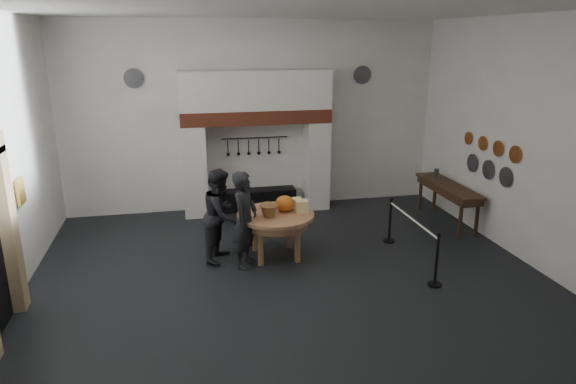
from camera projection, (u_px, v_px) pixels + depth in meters
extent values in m
cube|color=black|center=(288.00, 274.00, 9.24)|extent=(9.00, 8.00, 0.02)
cube|color=silver|center=(289.00, 9.00, 7.93)|extent=(9.00, 8.00, 0.02)
cube|color=white|center=(254.00, 117.00, 12.33)|extent=(9.00, 0.02, 4.50)
cube|color=white|center=(377.00, 241.00, 4.84)|extent=(9.00, 0.02, 4.50)
cube|color=white|center=(526.00, 141.00, 9.48)|extent=(0.02, 8.00, 4.50)
cube|color=silver|center=(195.00, 171.00, 12.05)|extent=(0.55, 0.70, 2.15)
cube|color=silver|center=(316.00, 165.00, 12.64)|extent=(0.55, 0.70, 2.15)
cube|color=#9E442B|center=(256.00, 116.00, 11.98)|extent=(3.50, 0.72, 0.32)
cube|color=silver|center=(255.00, 90.00, 11.80)|extent=(3.50, 0.70, 0.90)
cube|color=black|center=(257.00, 199.00, 12.65)|extent=(1.90, 0.45, 0.50)
cylinder|color=black|center=(255.00, 138.00, 12.40)|extent=(1.60, 0.02, 0.02)
cube|color=tan|center=(8.00, 231.00, 7.70)|extent=(0.22, 0.30, 2.60)
cube|color=gold|center=(20.00, 191.00, 8.63)|extent=(0.05, 0.34, 0.44)
cylinder|color=tan|center=(276.00, 215.00, 9.75)|extent=(1.74, 1.74, 0.07)
ellipsoid|color=orange|center=(285.00, 204.00, 9.83)|extent=(0.36, 0.36, 0.31)
cube|color=#F1D890|center=(302.00, 207.00, 9.76)|extent=(0.22, 0.22, 0.24)
cube|color=#FBF896|center=(297.00, 203.00, 10.04)|extent=(0.18, 0.18, 0.20)
cone|color=olive|center=(269.00, 211.00, 9.54)|extent=(0.38, 0.38, 0.22)
ellipsoid|color=#A5643A|center=(267.00, 205.00, 10.03)|extent=(0.31, 0.18, 0.13)
imported|color=black|center=(245.00, 220.00, 9.34)|extent=(0.70, 0.79, 1.81)
imported|color=black|center=(221.00, 215.00, 9.64)|extent=(0.97, 1.07, 1.77)
cube|color=#3C2315|center=(448.00, 186.00, 11.57)|extent=(0.55, 2.20, 0.06)
cylinder|color=#515055|center=(436.00, 173.00, 12.09)|extent=(0.12, 0.12, 0.22)
cylinder|color=#C6662D|center=(515.00, 154.00, 9.75)|extent=(0.03, 0.34, 0.34)
cylinder|color=#C6662D|center=(498.00, 149.00, 10.26)|extent=(0.03, 0.32, 0.32)
cylinder|color=#C6662D|center=(483.00, 143.00, 10.78)|extent=(0.03, 0.30, 0.30)
cylinder|color=#C6662D|center=(469.00, 138.00, 11.29)|extent=(0.03, 0.28, 0.28)
cylinder|color=#4C4C51|center=(506.00, 177.00, 10.08)|extent=(0.03, 0.40, 0.40)
cylinder|color=#4C4C51|center=(488.00, 170.00, 10.64)|extent=(0.03, 0.40, 0.40)
cylinder|color=#4C4C51|center=(472.00, 163.00, 11.20)|extent=(0.03, 0.40, 0.40)
cylinder|color=#4C4C51|center=(134.00, 78.00, 11.47)|extent=(0.44, 0.03, 0.44)
cylinder|color=#4C4C51|center=(362.00, 75.00, 12.55)|extent=(0.44, 0.03, 0.44)
cylinder|color=black|center=(437.00, 261.00, 8.69)|extent=(0.05, 0.05, 0.90)
cylinder|color=black|center=(390.00, 221.00, 10.56)|extent=(0.05, 0.05, 0.90)
cylinder|color=white|center=(413.00, 219.00, 9.51)|extent=(0.04, 2.00, 0.04)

